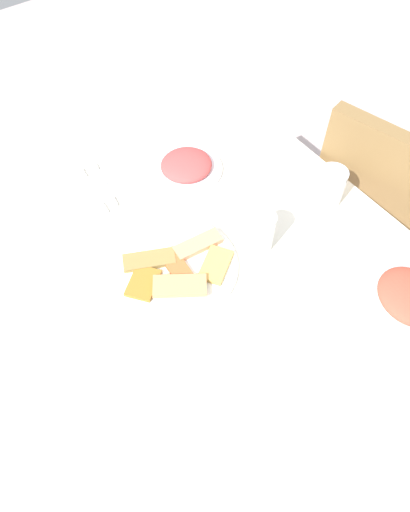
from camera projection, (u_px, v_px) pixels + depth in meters
name	position (u px, v px, depth m)	size (l,w,h in m)	color
ground_plane	(218.00, 364.00, 1.83)	(6.00, 6.00, 0.00)	#BEABAA
dining_table	(223.00, 274.00, 1.30)	(1.16, 0.94, 0.72)	silver
dining_chair	(377.00, 207.00, 1.64)	(0.51, 0.51, 0.89)	brown
pide_platter	(177.00, 266.00, 1.21)	(0.32, 0.32, 0.04)	white
salad_plate_greens	(186.00, 166.00, 1.41)	(0.21, 0.21, 0.04)	white
salad_plate_rice	(410.00, 297.00, 1.15)	(0.23, 0.23, 0.05)	white
soda_can	(262.00, 232.00, 1.21)	(0.07, 0.07, 0.12)	silver
drinking_glass	(330.00, 187.00, 1.30)	(0.08, 0.08, 0.12)	silver
paper_napkin	(99.00, 188.00, 1.38)	(0.12, 0.12, 0.00)	white
fork	(93.00, 190.00, 1.37)	(0.20, 0.01, 0.01)	silver
spoon	(104.00, 185.00, 1.38)	(0.19, 0.02, 0.01)	silver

